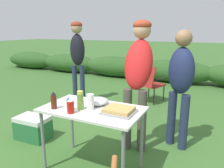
# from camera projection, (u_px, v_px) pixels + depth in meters

# --- Properties ---
(ground_plane) EXTENTS (60.00, 60.00, 0.00)m
(ground_plane) POSITION_uv_depth(u_px,v_px,m) (94.00, 167.00, 2.57)
(ground_plane) COLOR #3D6B2D
(shrub_hedge) EXTENTS (14.40, 0.90, 0.69)m
(shrub_hedge) POSITION_uv_depth(u_px,v_px,m) (174.00, 71.00, 6.75)
(shrub_hedge) COLOR #2D5623
(shrub_hedge) RESTS_ON ground
(folding_table) EXTENTS (1.10, 0.64, 0.74)m
(folding_table) POSITION_uv_depth(u_px,v_px,m) (92.00, 115.00, 2.41)
(folding_table) COLOR silver
(folding_table) RESTS_ON ground
(food_tray) EXTENTS (0.32, 0.28, 0.06)m
(food_tray) POSITION_uv_depth(u_px,v_px,m) (119.00, 110.00, 2.25)
(food_tray) COLOR #9E9EA3
(food_tray) RESTS_ON folding_table
(plate_stack) EXTENTS (0.22, 0.22, 0.03)m
(plate_stack) POSITION_uv_depth(u_px,v_px,m) (73.00, 100.00, 2.62)
(plate_stack) COLOR white
(plate_stack) RESTS_ON folding_table
(mixing_bowl) EXTENTS (0.25, 0.25, 0.08)m
(mixing_bowl) POSITION_uv_depth(u_px,v_px,m) (98.00, 101.00, 2.50)
(mixing_bowl) COLOR silver
(mixing_bowl) RESTS_ON folding_table
(paper_cup_stack) EXTENTS (0.08, 0.08, 0.17)m
(paper_cup_stack) POSITION_uv_depth(u_px,v_px,m) (90.00, 102.00, 2.34)
(paper_cup_stack) COLOR white
(paper_cup_stack) RESTS_ON folding_table
(bbq_sauce_bottle) EXTENTS (0.06, 0.06, 0.19)m
(bbq_sauce_bottle) POSITION_uv_depth(u_px,v_px,m) (54.00, 100.00, 2.36)
(bbq_sauce_bottle) COLOR #562314
(bbq_sauce_bottle) RESTS_ON folding_table
(mayo_bottle) EXTENTS (0.06, 0.06, 0.14)m
(mayo_bottle) POSITION_uv_depth(u_px,v_px,m) (69.00, 104.00, 2.31)
(mayo_bottle) COLOR silver
(mayo_bottle) RESTS_ON folding_table
(relish_jar) EXTENTS (0.07, 0.07, 0.20)m
(relish_jar) POSITION_uv_depth(u_px,v_px,m) (80.00, 100.00, 2.33)
(relish_jar) COLOR olive
(relish_jar) RESTS_ON folding_table
(ketchup_bottle) EXTENTS (0.07, 0.07, 0.17)m
(ketchup_bottle) POSITION_uv_depth(u_px,v_px,m) (71.00, 106.00, 2.23)
(ketchup_bottle) COLOR red
(ketchup_bottle) RESTS_ON folding_table
(standing_person_in_gray_fleece) EXTENTS (0.40, 0.52, 1.70)m
(standing_person_in_gray_fleece) POSITION_uv_depth(u_px,v_px,m) (138.00, 69.00, 2.83)
(standing_person_in_gray_fleece) COLOR #4C473D
(standing_person_in_gray_fleece) RESTS_ON ground
(standing_person_in_dark_puffer) EXTENTS (0.43, 0.38, 1.58)m
(standing_person_in_dark_puffer) POSITION_uv_depth(u_px,v_px,m) (181.00, 79.00, 2.83)
(standing_person_in_dark_puffer) COLOR #232D4C
(standing_person_in_dark_puffer) RESTS_ON ground
(standing_person_in_navy_coat) EXTENTS (0.37, 0.31, 1.75)m
(standing_person_in_navy_coat) POSITION_uv_depth(u_px,v_px,m) (77.00, 52.00, 4.64)
(standing_person_in_navy_coat) COLOR #232D4C
(standing_person_in_navy_coat) RESTS_ON ground
(camp_chair_green_behind_table) EXTENTS (0.62, 0.70, 0.83)m
(camp_chair_green_behind_table) POSITION_uv_depth(u_px,v_px,m) (149.00, 82.00, 4.80)
(camp_chair_green_behind_table) COLOR maroon
(camp_chair_green_behind_table) RESTS_ON ground
(cooler_box) EXTENTS (0.49, 0.34, 0.34)m
(cooler_box) POSITION_uv_depth(u_px,v_px,m) (33.00, 128.00, 3.23)
(cooler_box) COLOR #286B3D
(cooler_box) RESTS_ON ground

